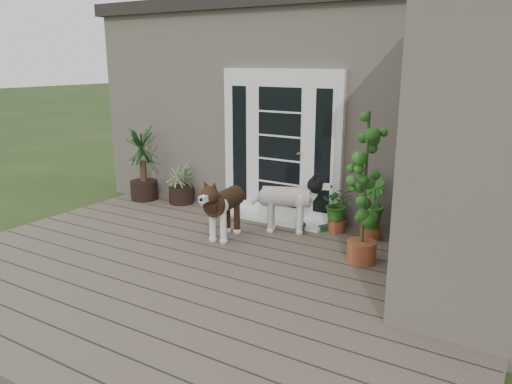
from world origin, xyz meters
The scene contains 15 objects.
deck centered at (0.00, 0.40, 0.06)m, with size 6.20×4.60×0.12m, color #6B5B4C.
house_main centered at (0.00, 4.65, 1.55)m, with size 7.40×4.00×3.10m, color #665E54.
roof_main centered at (0.00, 4.65, 3.20)m, with size 7.60×4.20×0.20m, color #2D2826.
door_unit centered at (-0.20, 2.60, 1.19)m, with size 1.90×0.14×2.15m, color white.
door_step centered at (-0.20, 2.40, 0.14)m, with size 1.60×0.40×0.05m, color white.
brindle_dog centered at (-0.37, 1.41, 0.48)m, with size 0.37×0.87×0.73m, color #372214, non-canonical shape.
white_dog centered at (0.20, 2.04, 0.48)m, with size 0.37×0.86×0.72m, color white, non-canonical shape.
spider_plant centered at (-1.92, 2.40, 0.48)m, with size 0.68×0.68×0.72m, color #849F62, non-canonical shape.
yucca centered at (-2.60, 2.26, 0.74)m, with size 0.85×0.85×1.24m, color black, non-canonical shape.
herb_a centered at (0.79, 2.40, 0.39)m, with size 0.43×0.43×0.54m, color #265B1A.
herb_b centered at (1.27, 2.37, 0.42)m, with size 0.40×0.40×0.59m, color #17531A.
herb_c centered at (1.75, 2.40, 0.38)m, with size 0.34×0.34×0.53m, color #255F1B.
sapling centered at (1.45, 1.55, 1.02)m, with size 0.53×0.53×1.80m, color #1C641F, non-canonical shape.
clog_left centered at (0.38, 2.15, 0.17)m, with size 0.15×0.31×0.09m, color black, non-canonical shape.
clog_right centered at (0.66, 2.40, 0.16)m, with size 0.14×0.29×0.09m, color #15351C, non-canonical shape.
Camera 1 is at (3.19, -3.65, 2.37)m, focal length 34.87 mm.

